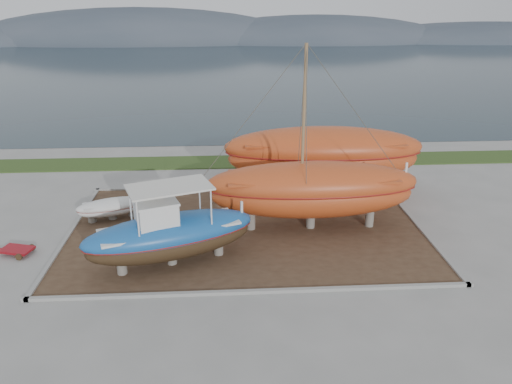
{
  "coord_description": "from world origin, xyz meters",
  "views": [
    {
      "loc": [
        -0.96,
        -19.68,
        11.37
      ],
      "look_at": [
        0.5,
        4.0,
        2.09
      ],
      "focal_mm": 35.0,
      "sensor_mm": 36.0,
      "label": 1
    }
  ],
  "objects_px": {
    "white_dinghy": "(112,209)",
    "orange_bare_hull": "(323,161)",
    "blue_caique": "(170,226)",
    "orange_sailboat": "(314,141)",
    "red_trailer": "(17,251)"
  },
  "relations": [
    {
      "from": "blue_caique",
      "to": "orange_bare_hull",
      "type": "bearing_deg",
      "value": 25.78
    },
    {
      "from": "white_dinghy",
      "to": "red_trailer",
      "type": "relative_size",
      "value": 1.72
    },
    {
      "from": "red_trailer",
      "to": "orange_sailboat",
      "type": "bearing_deg",
      "value": 23.62
    },
    {
      "from": "orange_sailboat",
      "to": "red_trailer",
      "type": "xyz_separation_m",
      "value": [
        -14.35,
        -1.99,
        -4.59
      ]
    },
    {
      "from": "blue_caique",
      "to": "white_dinghy",
      "type": "distance_m",
      "value": 6.5
    },
    {
      "from": "blue_caique",
      "to": "white_dinghy",
      "type": "height_order",
      "value": "blue_caique"
    },
    {
      "from": "blue_caique",
      "to": "orange_sailboat",
      "type": "distance_m",
      "value": 8.21
    },
    {
      "from": "orange_bare_hull",
      "to": "orange_sailboat",
      "type": "bearing_deg",
      "value": -104.29
    },
    {
      "from": "white_dinghy",
      "to": "orange_bare_hull",
      "type": "bearing_deg",
      "value": -3.25
    },
    {
      "from": "white_dinghy",
      "to": "red_trailer",
      "type": "xyz_separation_m",
      "value": [
        -3.71,
        -3.74,
        -0.46
      ]
    },
    {
      "from": "orange_sailboat",
      "to": "white_dinghy",
      "type": "bearing_deg",
      "value": 170.82
    },
    {
      "from": "white_dinghy",
      "to": "orange_sailboat",
      "type": "relative_size",
      "value": 0.34
    },
    {
      "from": "white_dinghy",
      "to": "red_trailer",
      "type": "distance_m",
      "value": 5.29
    },
    {
      "from": "white_dinghy",
      "to": "orange_bare_hull",
      "type": "relative_size",
      "value": 0.31
    },
    {
      "from": "white_dinghy",
      "to": "orange_bare_hull",
      "type": "height_order",
      "value": "orange_bare_hull"
    }
  ]
}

